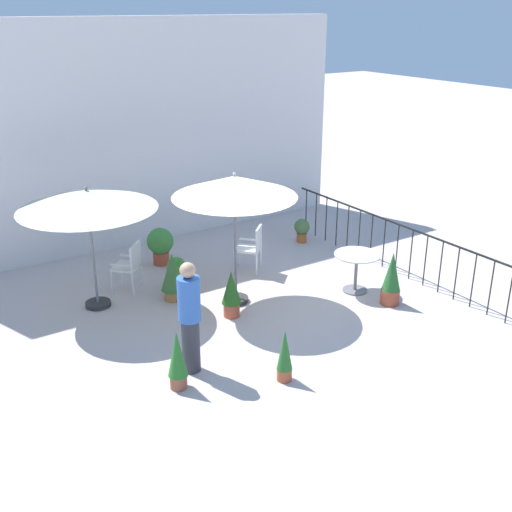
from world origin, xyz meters
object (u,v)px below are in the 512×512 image
potted_plant_1 (302,229)px  potted_plant_3 (160,244)px  patio_chair_1 (252,246)px  potted_plant_4 (285,355)px  patio_umbrella_1 (87,201)px  potted_plant_7 (177,359)px  potted_plant_0 (231,292)px  standing_person (190,316)px  patio_chair_0 (130,263)px  potted_plant_5 (176,271)px  potted_plant_2 (391,279)px  patio_umbrella_0 (235,188)px  potted_plant_6 (173,275)px  cafe_table_0 (356,265)px

potted_plant_1 → potted_plant_3: 3.21m
patio_chair_1 → potted_plant_4: size_ratio=1.17×
patio_umbrella_1 → potted_plant_4: bearing=-69.6°
patio_umbrella_1 → potted_plant_7: bearing=-89.3°
potted_plant_0 → standing_person: standing_person is taller
standing_person → potted_plant_3: bearing=70.7°
patio_umbrella_1 → patio_chair_1: 3.40m
potted_plant_4 → potted_plant_7: (-1.33, 0.65, 0.06)m
patio_chair_0 → potted_plant_1: 4.18m
potted_plant_0 → potted_plant_3: bearing=90.0°
patio_umbrella_1 → standing_person: bearing=-81.6°
potted_plant_5 → potted_plant_1: bearing=10.4°
patio_chair_0 → potted_plant_2: potted_plant_2 is taller
patio_chair_0 → potted_plant_5: bearing=-24.0°
patio_umbrella_0 → potted_plant_5: patio_umbrella_0 is taller
patio_umbrella_0 → potted_plant_6: 1.98m
potted_plant_6 → patio_umbrella_1: bearing=158.4°
patio_umbrella_1 → standing_person: patio_umbrella_1 is taller
patio_chair_0 → potted_plant_7: size_ratio=1.05×
patio_umbrella_1 → patio_chair_0: patio_umbrella_1 is taller
potted_plant_0 → potted_plant_1: bearing=34.7°
patio_umbrella_0 → patio_umbrella_1: (-2.12, 1.19, -0.17)m
patio_umbrella_0 → potted_plant_4: bearing=-106.7°
patio_chair_1 → potted_plant_2: potted_plant_2 is taller
potted_plant_3 → patio_chair_1: bearing=-44.7°
potted_plant_6 → standing_person: size_ratio=0.52×
potted_plant_4 → standing_person: (-0.97, 0.94, 0.47)m
potted_plant_5 → patio_umbrella_0: bearing=-62.1°
potted_plant_2 → potted_plant_6: bearing=143.9°
potted_plant_5 → standing_person: size_ratio=0.35×
patio_chair_0 → cafe_table_0: bearing=-33.9°
potted_plant_3 → potted_plant_5: size_ratio=1.28×
cafe_table_0 → potted_plant_3: size_ratio=1.08×
potted_plant_7 → potted_plant_6: bearing=64.9°
patio_umbrella_0 → cafe_table_0: bearing=-22.0°
potted_plant_4 → potted_plant_6: bearing=92.4°
potted_plant_4 → cafe_table_0: bearing=30.6°
patio_chair_1 → potted_plant_4: patio_chair_1 is taller
potted_plant_1 → potted_plant_0: bearing=-145.3°
cafe_table_0 → potted_plant_5: bearing=143.6°
cafe_table_0 → potted_plant_1: cafe_table_0 is taller
potted_plant_0 → potted_plant_2: (2.58, -1.14, 0.03)m
potted_plant_1 → potted_plant_2: size_ratio=0.55×
potted_plant_1 → patio_chair_1: bearing=-157.2°
potted_plant_4 → potted_plant_5: bearing=87.6°
cafe_table_0 → potted_plant_1: bearing=74.1°
potted_plant_5 → potted_plant_6: 0.54m
patio_umbrella_1 → potted_plant_1: (4.92, 0.57, -1.62)m
patio_umbrella_1 → potted_plant_4: (1.37, -3.68, -1.53)m
patio_umbrella_0 → potted_plant_2: patio_umbrella_0 is taller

